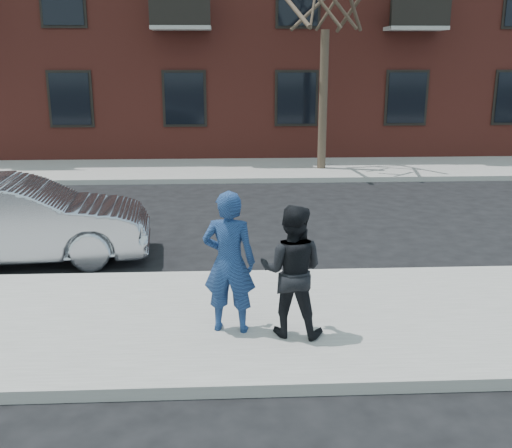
{
  "coord_description": "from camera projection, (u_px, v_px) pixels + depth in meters",
  "views": [
    {
      "loc": [
        1.48,
        -7.7,
        3.54
      ],
      "look_at": [
        1.89,
        0.4,
        1.28
      ],
      "focal_mm": 42.0,
      "sensor_mm": 36.0,
      "label": 1
    }
  ],
  "objects": [
    {
      "name": "far_sidewalk",
      "position": [
        180.0,
        170.0,
        19.09
      ],
      "size": [
        50.0,
        3.5,
        0.15
      ],
      "primitive_type": "cube",
      "color": "gray",
      "rests_on": "ground"
    },
    {
      "name": "near_sidewalk",
      "position": [
        118.0,
        325.0,
        8.02
      ],
      "size": [
        50.0,
        3.5,
        0.15
      ],
      "primitive_type": "cube",
      "color": "gray",
      "rests_on": "ground"
    },
    {
      "name": "far_curb",
      "position": [
        175.0,
        181.0,
        17.36
      ],
      "size": [
        50.0,
        0.1,
        0.15
      ],
      "primitive_type": "cube",
      "color": "#999691",
      "rests_on": "ground"
    },
    {
      "name": "man_hoodie",
      "position": [
        229.0,
        262.0,
        7.49
      ],
      "size": [
        0.74,
        0.57,
        1.84
      ],
      "rotation": [
        0.0,
        0.0,
        2.97
      ],
      "color": "navy",
      "rests_on": "near_sidewalk"
    },
    {
      "name": "man_peacoat",
      "position": [
        292.0,
        271.0,
        7.41
      ],
      "size": [
        0.95,
        0.82,
        1.68
      ],
      "rotation": [
        0.0,
        0.0,
        2.88
      ],
      "color": "black",
      "rests_on": "near_sidewalk"
    },
    {
      "name": "silver_sedan",
      "position": [
        16.0,
        221.0,
        10.55
      ],
      "size": [
        4.74,
        2.05,
        1.52
      ],
      "primitive_type": "imported",
      "rotation": [
        0.0,
        0.0,
        1.67
      ],
      "color": "#999BA3",
      "rests_on": "ground"
    },
    {
      "name": "near_curb",
      "position": [
        137.0,
        278.0,
        9.76
      ],
      "size": [
        50.0,
        0.1,
        0.15
      ],
      "primitive_type": "cube",
      "color": "#999691",
      "rests_on": "ground"
    },
    {
      "name": "ground",
      "position": [
        121.0,
        322.0,
        8.28
      ],
      "size": [
        100.0,
        100.0,
        0.0
      ],
      "primitive_type": "plane",
      "color": "black",
      "rests_on": "ground"
    }
  ]
}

